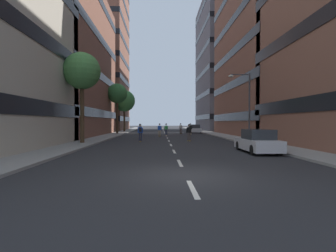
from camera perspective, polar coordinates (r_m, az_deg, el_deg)
The scene contains 21 objects.
ground_plane at distance 41.68m, azimuth -0.49°, elevation -1.86°, with size 190.50×190.50×0.00m, color #28282B.
sidewalk_left at distance 46.15m, azimuth -10.49°, elevation -1.52°, with size 2.62×87.31×0.14m, color gray.
sidewalk_right at distance 46.49m, azimuth 9.20°, elevation -1.50°, with size 2.62×87.31×0.14m, color gray.
lane_markings at distance 42.92m, azimuth -0.53°, elevation -1.77°, with size 0.16×72.20×0.01m.
building_left_mid at distance 41.95m, azimuth -24.58°, elevation 12.69°, with size 15.26×24.05×21.08m.
building_left_far at distance 67.99m, azimuth -15.77°, elevation 14.63°, with size 15.26×17.70×36.17m.
building_right_mid at distance 44.10m, azimuth 23.42°, elevation 19.16°, with size 15.26×22.50×31.57m.
building_right_far at distance 67.92m, azimuth 13.70°, elevation 12.46°, with size 15.26×21.35×31.10m.
parked_car_near at distance 18.26m, azimuth 18.69°, elevation -3.25°, with size 1.82×4.40×1.52m.
parked_car_mid at distance 48.20m, azimuth 5.78°, elevation -0.66°, with size 1.82×4.40×1.52m.
street_tree_near at distance 25.37m, azimuth -18.01°, elevation 11.05°, with size 3.29×3.29×8.07m.
street_tree_mid at distance 53.16m, azimuth -9.37°, elevation 5.32°, with size 4.23×4.23×8.11m.
street_tree_far at distance 44.55m, azimuth -10.86°, elevation 6.79°, with size 3.24×3.24×8.15m.
streetlamp_right at distance 26.63m, azimuth 16.34°, elevation 5.45°, with size 2.13×0.30×6.50m.
skater_0 at distance 27.68m, azimuth 4.54°, elevation -1.22°, with size 0.56×0.92×1.78m.
skater_1 at distance 44.60m, azimuth 2.75°, elevation -0.37°, with size 0.55×0.91×1.78m.
skater_2 at distance 40.91m, azimuth 4.83°, elevation -0.53°, with size 0.54×0.91×1.78m.
skater_3 at distance 36.56m, azimuth -1.82°, elevation -0.70°, with size 0.55×0.92×1.78m.
skater_4 at distance 27.00m, azimuth -5.97°, elevation -1.21°, with size 0.55×0.91×1.78m.
skater_5 at distance 31.31m, azimuth -6.05°, elevation -0.97°, with size 0.54×0.91×1.78m.
skater_6 at distance 39.11m, azimuth -0.41°, elevation -0.59°, with size 0.53×0.90×1.78m.
Camera 1 is at (-0.99, -9.87, 2.01)m, focal length 28.36 mm.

